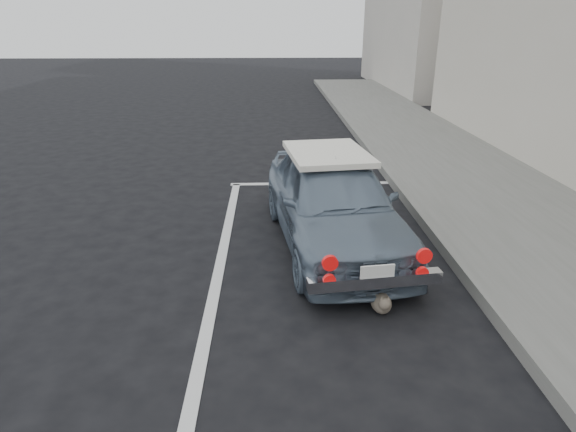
% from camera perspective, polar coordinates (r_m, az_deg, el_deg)
% --- Properties ---
extents(pline_front, '(3.00, 0.12, 0.01)m').
position_cam_1_polar(pline_front, '(8.58, 3.26, 3.87)').
color(pline_front, silver).
rests_on(pline_front, ground).
extents(pline_side, '(0.12, 7.00, 0.01)m').
position_cam_1_polar(pline_side, '(5.37, -8.52, -7.96)').
color(pline_side, silver).
rests_on(pline_side, ground).
extents(retro_coupe, '(1.80, 3.59, 1.17)m').
position_cam_1_polar(retro_coupe, '(6.05, 5.34, 1.87)').
color(retro_coupe, slate).
rests_on(retro_coupe, ground).
extents(cat, '(0.20, 0.46, 0.25)m').
position_cam_1_polar(cat, '(4.88, 11.02, -9.92)').
color(cat, brown).
rests_on(cat, ground).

